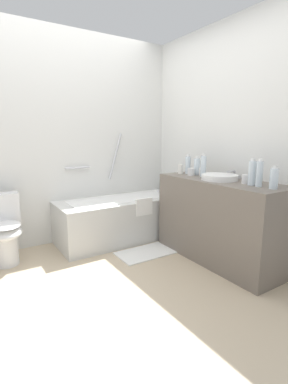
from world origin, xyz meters
name	(u,v)px	position (x,y,z in m)	size (l,w,h in m)	color
ground_plane	(100,281)	(0.00, 0.00, 0.00)	(4.02, 4.02, 0.00)	#C1AD8E
wall_back_tiled	(54,139)	(0.00, 1.22, 1.24)	(3.42, 0.10, 2.48)	silver
wall_right_mirror	(228,140)	(1.56, 0.00, 1.24)	(0.10, 2.75, 2.48)	silver
bathtub	(121,217)	(0.66, 0.85, 0.28)	(1.55, 0.65, 1.31)	silver
toilet	(4,229)	(-0.66, 0.87, 0.36)	(0.35, 0.52, 0.71)	white
vanity_counter	(219,220)	(1.24, -0.23, 0.42)	(0.53, 1.38, 0.85)	#6B6056
sink_basin	(220,177)	(1.21, -0.23, 0.88)	(0.36, 0.36, 0.06)	white
sink_faucet	(234,175)	(1.42, -0.23, 0.88)	(0.13, 0.15, 0.08)	#A9A9AE
water_bottle_0	(252,173)	(1.23, -0.59, 0.96)	(0.07, 0.07, 0.24)	silver
water_bottle_1	(274,178)	(1.23, -0.81, 0.94)	(0.07, 0.07, 0.19)	silver
water_bottle_2	(203,166)	(1.23, 0.02, 0.96)	(0.06, 0.06, 0.25)	silver
water_bottle_3	(259,174)	(1.22, -0.67, 0.96)	(0.06, 0.06, 0.24)	silver
water_bottle_4	(197,166)	(1.28, 0.17, 0.94)	(0.07, 0.07, 0.21)	silver
water_bottle_5	(188,165)	(1.25, 0.30, 0.95)	(0.06, 0.06, 0.22)	silver
drinking_glass_0	(181,169)	(1.19, 0.35, 0.90)	(0.06, 0.06, 0.10)	white
drinking_glass_1	(202,172)	(1.27, 0.08, 0.89)	(0.07, 0.07, 0.09)	white
drinking_glass_2	(191,172)	(1.19, 0.17, 0.89)	(0.08, 0.08, 0.08)	white
drinking_glass_3	(245,179)	(1.25, -0.51, 0.89)	(0.06, 0.06, 0.08)	white
bath_mat	(147,252)	(0.69, 0.30, 0.01)	(0.66, 0.37, 0.01)	white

